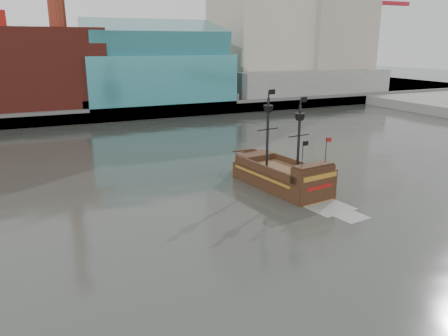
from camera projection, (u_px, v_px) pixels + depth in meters
name	position (u px, v px, depth m)	size (l,w,h in m)	color
ground	(312.00, 273.00, 28.15)	(400.00, 400.00, 0.00)	#262823
promenade_far	(93.00, 99.00, 108.33)	(220.00, 60.00, 2.00)	slate
seawall	(117.00, 114.00, 82.45)	(220.00, 1.00, 2.60)	#4C4C49
crane_a	(373.00, 26.00, 125.96)	(22.50, 4.00, 32.25)	slate
crane_b	(373.00, 39.00, 139.51)	(19.10, 4.00, 26.25)	slate
pirate_ship	(282.00, 178.00, 44.60)	(6.08, 14.58, 10.58)	black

